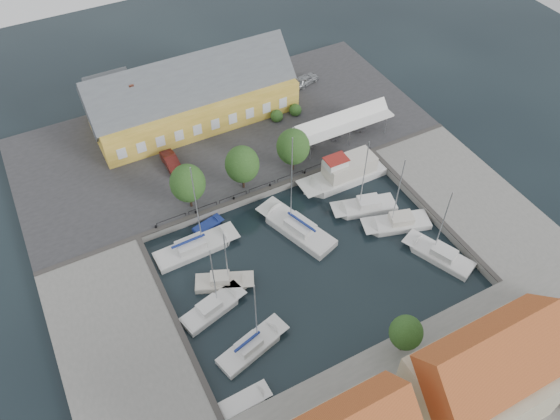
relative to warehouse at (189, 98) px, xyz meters
name	(u,v)px	position (x,y,z in m)	size (l,w,h in m)	color
ground	(304,253)	(2.60, -28.36, -4.43)	(140.00, 140.00, 0.00)	black
north_quay	(223,136)	(2.60, -5.36, -3.93)	(56.00, 26.00, 1.00)	#2D2D30
west_quay	(121,344)	(-19.40, -30.36, -3.93)	(12.00, 24.00, 1.00)	slate
east_quay	(466,197)	(24.60, -30.36, -3.93)	(12.00, 24.00, 1.00)	slate
south_bank	(418,409)	(2.60, -49.36, -3.93)	(56.00, 14.00, 1.00)	slate
quay_edge_fittings	(285,219)	(2.62, -23.61, -3.37)	(56.00, 24.72, 0.40)	#383533
warehouse	(189,98)	(0.00, 0.00, 0.00)	(28.56, 14.00, 9.55)	gold
tent_canopy	(343,122)	(16.60, -13.86, -0.74)	(14.00, 4.00, 2.83)	white
quay_trees	(242,164)	(0.60, -16.36, 0.45)	(18.20, 4.20, 6.30)	black
car_silver	(305,80)	(18.64, -0.23, -2.65)	(1.83, 4.56, 1.55)	#A3A6AB
car_red	(172,162)	(-6.03, -8.59, -2.64)	(1.66, 4.76, 1.57)	#4F1612
center_sailboat	(297,229)	(3.46, -25.12, -4.07)	(6.33, 10.89, 14.28)	silver
trawler	(345,174)	(13.20, -20.17, -3.41)	(12.00, 3.62, 5.00)	silver
east_boat_a	(365,207)	(12.64, -25.83, -4.17)	(8.40, 4.67, 11.47)	silver
east_boat_b	(397,224)	(14.53, -29.92, -4.17)	(8.61, 4.96, 11.30)	silver
east_boat_c	(440,256)	(15.87, -36.13, -4.17)	(5.60, 8.54, 10.63)	silver
west_boat_a	(195,249)	(-8.38, -22.14, -4.16)	(10.14, 3.16, 13.05)	silver
west_boat_b	(223,283)	(-7.43, -28.06, -4.17)	(6.71, 4.59, 9.09)	beige
west_boat_c	(212,309)	(-9.80, -30.64, -4.17)	(7.64, 4.16, 10.12)	silver
west_boat_d	(252,347)	(-8.06, -36.53, -4.16)	(8.15, 4.32, 10.65)	silver
launch_sw	(244,402)	(-11.05, -41.19, -4.34)	(5.03, 2.02, 0.98)	silver
launch_nw	(208,227)	(-5.70, -19.60, -4.34)	(4.01, 2.38, 0.88)	navy
townhouses	(466,396)	(4.52, -51.60, 1.40)	(36.30, 8.50, 12.00)	#C3B996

